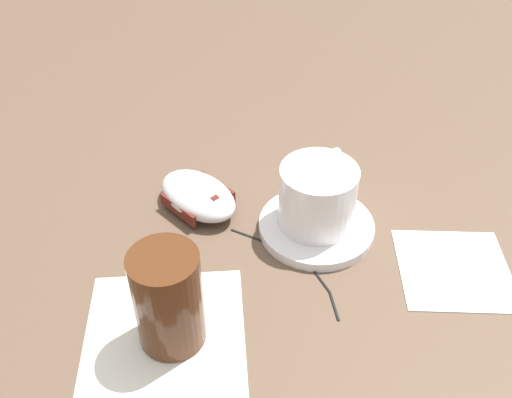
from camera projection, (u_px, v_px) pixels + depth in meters
ground_plane at (266, 300)px, 0.58m from camera, size 3.00×3.00×0.00m
saucer at (316, 227)px, 0.66m from camera, size 0.13×0.13×0.01m
coffee_cup at (318, 195)px, 0.64m from camera, size 0.09×0.12×0.07m
computer_mouse at (198, 195)px, 0.69m from camera, size 0.13×0.10×0.04m
mouse_cable at (293, 264)px, 0.62m from camera, size 0.16×0.08×0.00m
napkin_under_glass at (165, 333)px, 0.55m from camera, size 0.21×0.21×0.00m
drinking_glass at (168, 299)px, 0.51m from camera, size 0.06×0.06×0.11m
napkin_spare at (454, 269)px, 0.62m from camera, size 0.15×0.15×0.00m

